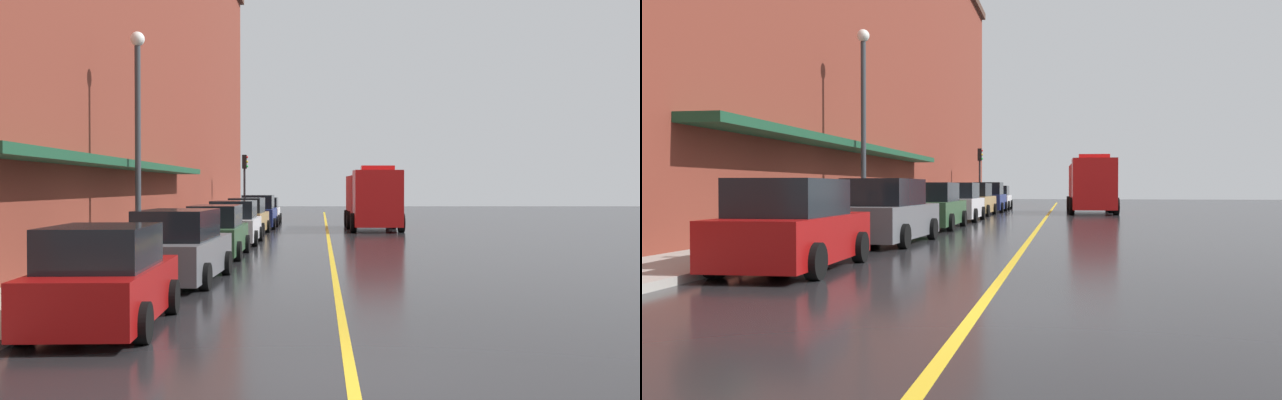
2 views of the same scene
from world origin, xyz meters
TOP-DOWN VIEW (x-y plane):
  - ground_plane at (0.00, 25.00)m, footprint 112.00×112.00m
  - sidewalk_left at (-6.20, 25.00)m, footprint 2.40×70.00m
  - lane_center_stripe at (0.00, 25.00)m, footprint 0.16×70.00m
  - brick_building_left at (-14.10, 24.00)m, footprint 14.56×64.00m
  - parked_car_0 at (-3.98, 3.43)m, footprint 2.12×4.30m
  - parked_car_1 at (-3.86, 9.36)m, footprint 2.18×4.91m
  - parked_car_2 at (-3.88, 15.93)m, footprint 1.98×4.88m
  - parked_car_3 at (-3.94, 21.64)m, footprint 2.16×4.52m
  - parked_car_4 at (-4.01, 27.85)m, footprint 2.06×4.40m
  - parked_car_5 at (-3.89, 33.03)m, footprint 2.10×4.17m
  - parked_car_6 at (-3.90, 38.01)m, footprint 2.08×4.29m
  - fire_truck at (2.53, 32.01)m, footprint 2.97×7.64m
  - parking_meter_0 at (-5.35, 3.95)m, footprint 0.14×0.18m
  - parking_meter_1 at (-5.35, 19.96)m, footprint 0.14×0.18m
  - parking_meter_2 at (-5.35, 6.51)m, footprint 0.14×0.18m
  - parking_meter_3 at (-5.35, 26.81)m, footprint 0.14×0.18m
  - street_lamp_left at (-5.95, 13.67)m, footprint 0.44×0.44m
  - traffic_light_near at (-5.29, 38.99)m, footprint 0.38×0.36m

SIDE VIEW (x-z plane):
  - ground_plane at x=0.00m, z-range 0.00..0.00m
  - lane_center_stripe at x=0.00m, z-range 0.00..0.01m
  - sidewalk_left at x=-6.20m, z-range 0.00..0.15m
  - parked_car_6 at x=-3.90m, z-range -0.05..1.65m
  - parked_car_0 at x=-3.98m, z-range -0.06..1.67m
  - parked_car_2 at x=-3.88m, z-range -0.06..1.69m
  - parked_car_3 at x=-3.94m, z-range -0.06..1.73m
  - parked_car_1 at x=-3.86m, z-range -0.06..1.74m
  - parked_car_4 at x=-4.01m, z-range -0.06..1.75m
  - parked_car_5 at x=-3.89m, z-range -0.07..1.83m
  - parking_meter_0 at x=-5.35m, z-range 0.39..1.72m
  - parking_meter_1 at x=-5.35m, z-range 0.39..1.72m
  - parking_meter_2 at x=-5.35m, z-range 0.39..1.72m
  - parking_meter_3 at x=-5.35m, z-range 0.39..1.72m
  - fire_truck at x=2.53m, z-range -0.08..3.38m
  - traffic_light_near at x=-5.29m, z-range 1.01..5.31m
  - street_lamp_left at x=-5.95m, z-range 0.93..7.87m
  - brick_building_left at x=-14.10m, z-range 0.01..18.95m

